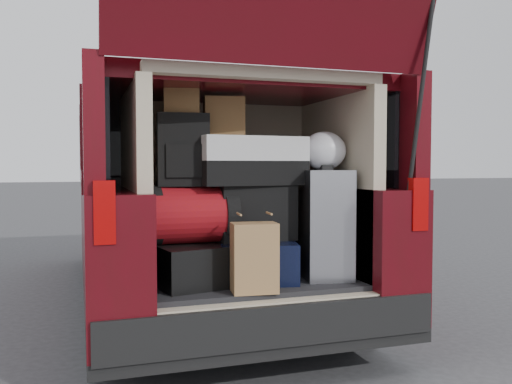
# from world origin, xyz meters

# --- Properties ---
(ground) EXTENTS (80.00, 80.00, 0.00)m
(ground) POSITION_xyz_m (0.00, 0.00, 0.00)
(ground) COLOR #363639
(ground) RESTS_ON ground
(minivan) EXTENTS (1.90, 5.35, 2.77)m
(minivan) POSITION_xyz_m (0.00, 1.86, 0.91)
(minivan) COLOR black
(minivan) RESTS_ON ground
(load_floor) EXTENTS (1.24, 1.05, 0.55)m
(load_floor) POSITION_xyz_m (0.00, 0.28, 0.28)
(load_floor) COLOR black
(load_floor) RESTS_ON ground
(black_hardshell) EXTENTS (0.54, 0.67, 0.24)m
(black_hardshell) POSITION_xyz_m (-0.37, 0.18, 0.67)
(black_hardshell) COLOR black
(black_hardshell) RESTS_ON load_floor
(navy_hardshell) EXTENTS (0.55, 0.63, 0.24)m
(navy_hardshell) POSITION_xyz_m (0.05, 0.16, 0.67)
(navy_hardshell) COLOR black
(navy_hardshell) RESTS_ON load_floor
(silver_roller) EXTENTS (0.35, 0.48, 0.66)m
(silver_roller) POSITION_xyz_m (0.47, 0.09, 0.88)
(silver_roller) COLOR silver
(silver_roller) RESTS_ON load_floor
(kraft_bag) EXTENTS (0.26, 0.18, 0.38)m
(kraft_bag) POSITION_xyz_m (-0.07, -0.18, 0.74)
(kraft_bag) COLOR #A9794C
(kraft_bag) RESTS_ON load_floor
(red_duffel) EXTENTS (0.52, 0.35, 0.33)m
(red_duffel) POSITION_xyz_m (-0.35, 0.15, 0.95)
(red_duffel) COLOR maroon
(red_duffel) RESTS_ON black_hardshell
(black_soft_case) EXTENTS (0.47, 0.29, 0.33)m
(black_soft_case) POSITION_xyz_m (0.04, 0.17, 0.95)
(black_soft_case) COLOR black
(black_soft_case) RESTS_ON navy_hardshell
(backpack) EXTENTS (0.31, 0.21, 0.42)m
(backpack) POSITION_xyz_m (-0.39, 0.17, 1.33)
(backpack) COLOR black
(backpack) RESTS_ON red_duffel
(twotone_duffel) EXTENTS (0.67, 0.39, 0.29)m
(twotone_duffel) POSITION_xyz_m (0.01, 0.17, 1.27)
(twotone_duffel) COLOR silver
(twotone_duffel) RESTS_ON black_soft_case
(grocery_sack_lower) EXTENTS (0.23, 0.20, 0.18)m
(grocery_sack_lower) POSITION_xyz_m (-0.39, 0.20, 1.63)
(grocery_sack_lower) COLOR brown
(grocery_sack_lower) RESTS_ON backpack
(grocery_sack_upper) EXTENTS (0.27, 0.23, 0.24)m
(grocery_sack_upper) POSITION_xyz_m (-0.13, 0.25, 1.53)
(grocery_sack_upper) COLOR brown
(grocery_sack_upper) RESTS_ON twotone_duffel
(plastic_bag_right) EXTENTS (0.30, 0.28, 0.24)m
(plastic_bag_right) POSITION_xyz_m (0.47, 0.10, 1.33)
(plastic_bag_right) COLOR white
(plastic_bag_right) RESTS_ON silver_roller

